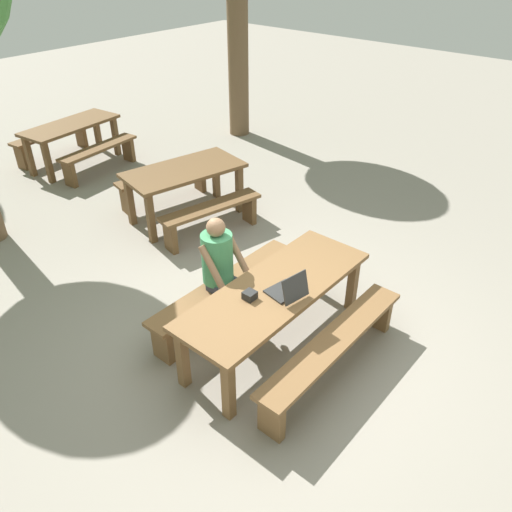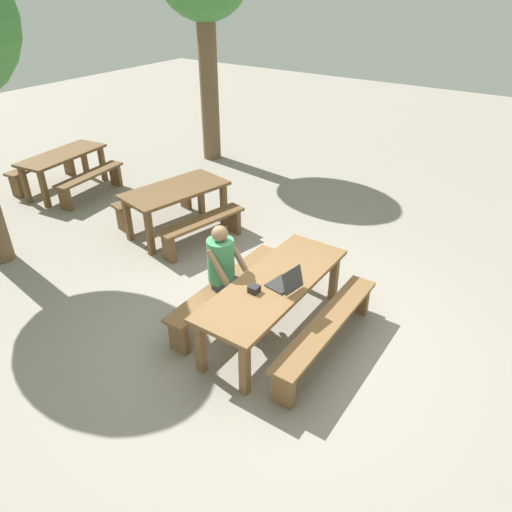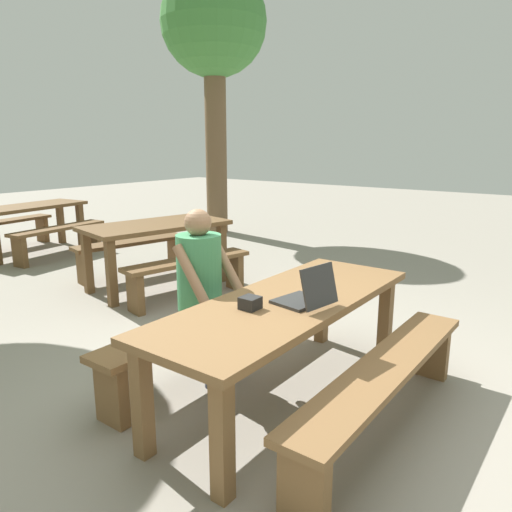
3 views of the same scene
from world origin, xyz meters
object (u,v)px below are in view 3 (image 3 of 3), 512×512
(picnic_table_front, at_px, (287,313))
(picnic_table_mid, at_px, (29,214))
(laptop, at_px, (307,295))
(person_seated, at_px, (203,282))
(small_pouch, at_px, (250,303))
(picnic_table_rear, at_px, (156,234))
(tree_left, at_px, (214,31))

(picnic_table_front, relative_size, picnic_table_mid, 1.25)
(laptop, relative_size, person_seated, 0.29)
(small_pouch, relative_size, picnic_table_rear, 0.06)
(small_pouch, bearing_deg, picnic_table_rear, 59.00)
(picnic_table_front, bearing_deg, laptop, -101.56)
(picnic_table_mid, xyz_separation_m, picnic_table_rear, (-0.06, -2.94, 0.03))
(laptop, bearing_deg, person_seated, -76.03)
(tree_left, bearing_deg, person_seated, -139.66)
(picnic_table_mid, bearing_deg, picnic_table_rear, -97.93)
(person_seated, distance_m, tree_left, 6.59)
(picnic_table_front, xyz_separation_m, picnic_table_rear, (1.25, 2.65, 0.04))
(picnic_table_front, height_order, tree_left, tree_left)
(laptop, distance_m, picnic_table_mid, 5.92)
(picnic_table_front, distance_m, laptop, 0.23)
(person_seated, height_order, tree_left, tree_left)
(picnic_table_front, xyz_separation_m, tree_left, (4.42, 4.49, 2.99))
(picnic_table_front, distance_m, person_seated, 0.67)
(laptop, bearing_deg, small_pouch, -32.64)
(small_pouch, bearing_deg, person_seated, 70.82)
(picnic_table_mid, bearing_deg, laptop, -109.87)
(laptop, xyz_separation_m, small_pouch, (-0.27, 0.24, -0.03))
(picnic_table_front, distance_m, small_pouch, 0.34)
(person_seated, bearing_deg, small_pouch, -109.18)
(tree_left, bearing_deg, picnic_table_rear, -149.90)
(laptop, relative_size, tree_left, 0.08)
(picnic_table_front, xyz_separation_m, small_pouch, (-0.30, 0.07, 0.13))
(person_seated, distance_m, picnic_table_rear, 2.41)
(picnic_table_mid, bearing_deg, small_pouch, -113.01)
(picnic_table_rear, bearing_deg, laptop, -102.41)
(laptop, distance_m, tree_left, 7.04)
(picnic_table_rear, distance_m, tree_left, 4.71)
(picnic_table_front, relative_size, person_seated, 1.75)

